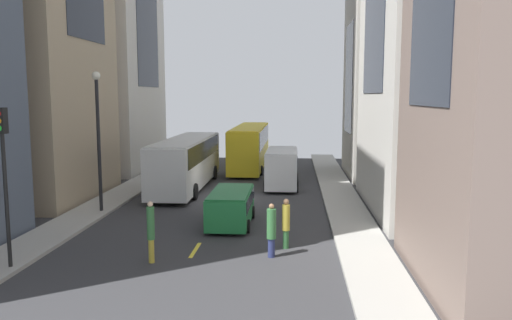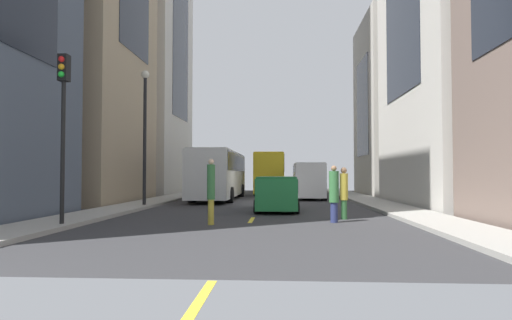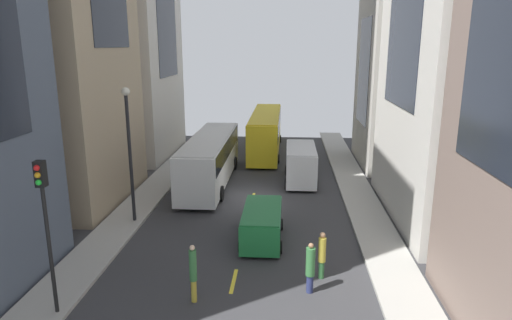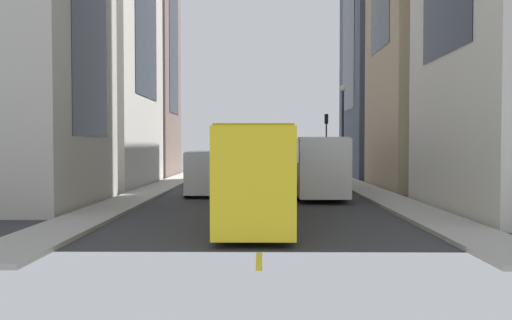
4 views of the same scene
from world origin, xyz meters
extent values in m
plane|color=#333335|center=(0.00, 0.00, 0.00)|extent=(39.81, 39.81, 0.00)
cube|color=#9E9B93|center=(-6.81, 0.00, 0.07)|extent=(2.19, 44.00, 0.15)
cube|color=#9E9B93|center=(6.81, 0.00, 0.07)|extent=(2.19, 44.00, 0.15)
cube|color=yellow|center=(0.00, -21.00, 0.01)|extent=(0.16, 2.00, 0.01)
cube|color=yellow|center=(0.00, -10.50, 0.01)|extent=(0.16, 2.00, 0.01)
cube|color=yellow|center=(0.00, 0.00, 0.01)|extent=(0.16, 2.00, 0.01)
cube|color=yellow|center=(0.00, 10.50, 0.01)|extent=(0.16, 2.00, 0.01)
cube|color=yellow|center=(0.00, 21.00, 0.01)|extent=(0.16, 2.00, 0.01)
cube|color=beige|center=(-11.82, 11.44, 15.35)|extent=(7.43, 10.60, 30.70)
cube|color=#1E232D|center=(-11.82, 11.44, 15.35)|extent=(7.51, 5.83, 16.88)
cube|color=#B7B2A8|center=(11.12, 9.55, 7.49)|extent=(6.02, 8.92, 14.97)
cube|color=#1E232D|center=(11.12, 9.55, 7.49)|extent=(6.08, 4.91, 8.23)
cube|color=silver|center=(-3.23, 3.05, 1.77)|extent=(2.55, 12.12, 3.00)
cube|color=black|center=(-3.23, 3.05, 2.62)|extent=(2.60, 11.15, 1.20)
cube|color=beige|center=(-3.23, 3.05, 3.31)|extent=(2.45, 11.64, 0.08)
cylinder|color=black|center=(-4.40, 6.80, 0.50)|extent=(0.46, 1.00, 1.00)
cylinder|color=black|center=(-2.05, 6.80, 0.50)|extent=(0.46, 1.00, 1.00)
cylinder|color=black|center=(-4.40, -0.71, 0.50)|extent=(0.46, 1.00, 1.00)
cylinder|color=black|center=(-2.05, -0.71, 0.50)|extent=(0.46, 1.00, 1.00)
cube|color=yellow|center=(0.17, 13.01, 1.86)|extent=(2.45, 13.21, 3.30)
cube|color=black|center=(0.17, 13.01, 2.72)|extent=(2.50, 12.15, 1.48)
cube|color=gold|center=(0.17, 13.01, 3.55)|extent=(2.35, 12.68, 0.08)
cylinder|color=black|center=(-0.96, 17.11, 0.38)|extent=(0.44, 0.76, 0.76)
cylinder|color=black|center=(1.30, 17.11, 0.38)|extent=(0.44, 0.76, 0.76)
cylinder|color=black|center=(-0.96, 8.92, 0.38)|extent=(0.44, 0.76, 0.76)
cylinder|color=black|center=(1.30, 8.92, 0.38)|extent=(0.44, 0.76, 0.76)
cube|color=white|center=(3.13, 3.78, 1.35)|extent=(2.05, 5.41, 2.30)
cube|color=black|center=(3.13, 3.78, 2.10)|extent=(2.09, 4.98, 0.69)
cube|color=silver|center=(3.13, 3.78, 2.54)|extent=(1.97, 5.19, 0.08)
cylinder|color=black|center=(2.19, 5.45, 0.36)|extent=(0.37, 0.72, 0.72)
cylinder|color=black|center=(4.07, 5.45, 0.36)|extent=(0.37, 0.72, 0.72)
cylinder|color=black|center=(2.19, 2.10, 0.36)|extent=(0.37, 0.72, 0.72)
cylinder|color=black|center=(4.07, 2.10, 0.36)|extent=(0.37, 0.72, 0.72)
cube|color=#1E7238|center=(0.94, -6.38, 0.88)|extent=(1.87, 4.48, 1.42)
cube|color=black|center=(0.94, -6.38, 1.24)|extent=(1.91, 4.12, 0.60)
cube|color=#1A612F|center=(0.94, -6.38, 1.63)|extent=(1.80, 4.30, 0.08)
cylinder|color=black|center=(0.08, -4.99, 0.31)|extent=(0.34, 0.62, 0.62)
cylinder|color=black|center=(1.80, -4.99, 0.31)|extent=(0.34, 0.62, 0.62)
cylinder|color=black|center=(0.08, -7.77, 0.31)|extent=(0.34, 0.62, 0.62)
cylinder|color=black|center=(1.80, -7.77, 0.31)|extent=(0.34, 0.62, 0.62)
cylinder|color=gold|center=(-1.33, -12.12, 0.45)|extent=(0.21, 0.21, 0.90)
cylinder|color=#336B38|center=(-1.33, -12.12, 1.51)|extent=(0.29, 0.29, 1.24)
sphere|color=beige|center=(-1.33, -12.12, 2.24)|extent=(0.20, 0.20, 0.20)
cylinder|color=#336B38|center=(3.65, -9.96, 0.38)|extent=(0.24, 0.24, 0.76)
cylinder|color=gold|center=(3.65, -9.96, 1.29)|extent=(0.32, 0.32, 1.06)
sphere|color=#8C6647|center=(3.65, -9.96, 1.94)|extent=(0.24, 0.24, 0.24)
cylinder|color=navy|center=(3.11, -11.14, 0.37)|extent=(0.27, 0.27, 0.74)
cylinder|color=#336B38|center=(3.11, -11.14, 1.33)|extent=(0.36, 0.36, 1.16)
sphere|color=#8C6647|center=(3.11, -11.14, 2.01)|extent=(0.21, 0.21, 0.21)
cylinder|color=black|center=(-6.12, -13.35, 2.53)|extent=(0.14, 0.14, 4.76)
cube|color=black|center=(-6.12, -13.35, 5.36)|extent=(0.32, 0.32, 0.90)
sphere|color=red|center=(-6.12, -13.52, 5.61)|extent=(0.20, 0.20, 0.20)
sphere|color=orange|center=(-6.12, -13.52, 5.36)|extent=(0.20, 0.20, 0.20)
sphere|color=green|center=(-6.12, -13.52, 5.10)|extent=(0.20, 0.20, 0.20)
cylinder|color=black|center=(-6.22, -4.52, 3.59)|extent=(0.18, 0.18, 6.89)
sphere|color=silver|center=(-6.22, -4.52, 7.22)|extent=(0.44, 0.44, 0.44)
camera|label=1|loc=(3.95, -30.01, 6.23)|focal=35.40mm
camera|label=2|loc=(1.15, -27.12, 1.79)|focal=29.91mm
camera|label=3|loc=(2.11, -27.33, 9.55)|focal=31.66mm
camera|label=4|loc=(-0.04, 33.84, 2.97)|focal=35.64mm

